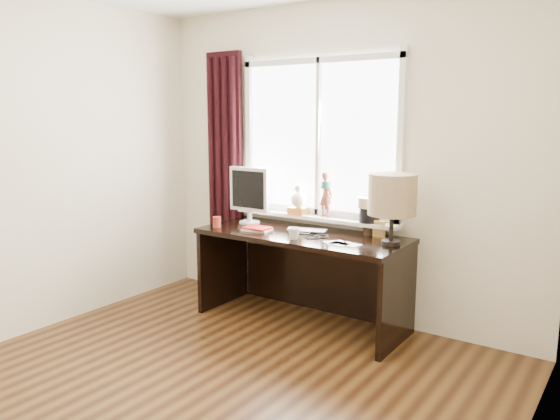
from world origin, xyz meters
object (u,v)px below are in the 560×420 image
Objects in this scene: monitor at (249,192)px; table_lamp at (392,195)px; mug at (294,233)px; desk at (308,260)px; laptop at (308,231)px; red_cup at (217,222)px.

table_lamp is at bearing -1.70° from monitor.
desk is (-0.06, 0.30, -0.29)m from mug.
laptop is 0.28m from mug.
monitor is at bearing -179.42° from desk.
monitor is 1.34m from table_lamp.
laptop is at bearing 20.04° from red_cup.
laptop is at bearing -63.04° from desk.
monitor is at bearing 160.85° from laptop.
red_cup is 0.19× the size of monitor.
mug is at bearing -97.44° from laptop.
table_lamp reaches higher than mug.
mug is 1.05× the size of red_cup.
red_cup is at bearing 179.77° from mug.
red_cup is (-0.73, -0.27, 0.03)m from laptop.
laptop is at bearing 179.02° from table_lamp.
monitor is (0.12, 0.30, 0.23)m from red_cup.
mug is 0.06× the size of desk.
laptop reaches higher than desk.
red_cup is (-0.78, 0.00, -0.00)m from mug.
laptop is 3.43× the size of red_cup.
desk is (0.72, 0.30, -0.29)m from red_cup.
table_lamp is at bearing 9.95° from red_cup.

